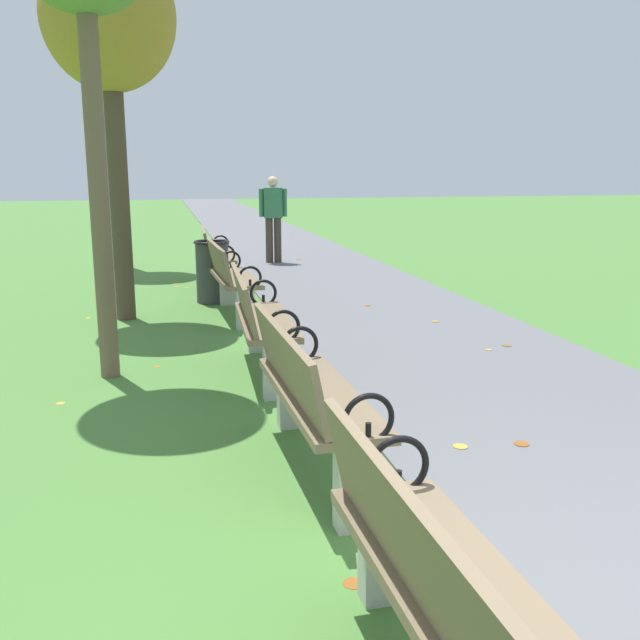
{
  "coord_description": "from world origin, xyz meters",
  "views": [
    {
      "loc": [
        -1.33,
        -1.67,
        1.8
      ],
      "look_at": [
        -0.05,
        3.91,
        0.55
      ],
      "focal_mm": 39.34,
      "sensor_mm": 36.0,
      "label": 1
    }
  ],
  "objects_px": {
    "park_bench_2": "(310,394)",
    "tree_3": "(109,24)",
    "pedestrian_walking": "(273,215)",
    "park_bench_1": "(450,600)",
    "trash_bin": "(212,271)",
    "park_bench_4": "(231,277)",
    "tree_4": "(107,9)",
    "park_bench_3": "(260,320)",
    "park_bench_5": "(216,255)"
  },
  "relations": [
    {
      "from": "park_bench_1",
      "to": "tree_4",
      "type": "xyz_separation_m",
      "value": [
        -1.52,
        11.56,
        3.98
      ]
    },
    {
      "from": "tree_4",
      "to": "trash_bin",
      "type": "xyz_separation_m",
      "value": [
        1.37,
        -3.86,
        -4.04
      ]
    },
    {
      "from": "park_bench_2",
      "to": "park_bench_3",
      "type": "bearing_deg",
      "value": 90.0
    },
    {
      "from": "park_bench_5",
      "to": "pedestrian_walking",
      "type": "xyz_separation_m",
      "value": [
        1.29,
        2.48,
        0.44
      ]
    },
    {
      "from": "park_bench_5",
      "to": "trash_bin",
      "type": "distance_m",
      "value": 1.25
    },
    {
      "from": "tree_3",
      "to": "pedestrian_walking",
      "type": "distance_m",
      "value": 5.79
    },
    {
      "from": "park_bench_1",
      "to": "trash_bin",
      "type": "height_order",
      "value": "park_bench_1"
    },
    {
      "from": "park_bench_1",
      "to": "park_bench_3",
      "type": "xyz_separation_m",
      "value": [
        0.0,
        4.2,
        0.0
      ]
    },
    {
      "from": "park_bench_1",
      "to": "pedestrian_walking",
      "type": "height_order",
      "value": "pedestrian_walking"
    },
    {
      "from": "tree_3",
      "to": "park_bench_1",
      "type": "bearing_deg",
      "value": -79.55
    },
    {
      "from": "park_bench_2",
      "to": "park_bench_3",
      "type": "xyz_separation_m",
      "value": [
        0.0,
        2.12,
        0.0
      ]
    },
    {
      "from": "pedestrian_walking",
      "to": "trash_bin",
      "type": "distance_m",
      "value": 4.02
    },
    {
      "from": "tree_3",
      "to": "park_bench_2",
      "type": "bearing_deg",
      "value": -75.16
    },
    {
      "from": "park_bench_3",
      "to": "park_bench_4",
      "type": "height_order",
      "value": "same"
    },
    {
      "from": "park_bench_4",
      "to": "tree_4",
      "type": "bearing_deg",
      "value": 107.36
    },
    {
      "from": "park_bench_1",
      "to": "park_bench_5",
      "type": "xyz_separation_m",
      "value": [
        0.0,
        8.94,
        0.0
      ]
    },
    {
      "from": "tree_4",
      "to": "park_bench_5",
      "type": "bearing_deg",
      "value": -59.9
    },
    {
      "from": "park_bench_1",
      "to": "park_bench_3",
      "type": "relative_size",
      "value": 0.99
    },
    {
      "from": "park_bench_5",
      "to": "trash_bin",
      "type": "xyz_separation_m",
      "value": [
        -0.15,
        -1.24,
        -0.06
      ]
    },
    {
      "from": "park_bench_3",
      "to": "tree_4",
      "type": "relative_size",
      "value": 0.3
    },
    {
      "from": "park_bench_1",
      "to": "park_bench_4",
      "type": "distance_m",
      "value": 6.7
    },
    {
      "from": "park_bench_3",
      "to": "park_bench_5",
      "type": "bearing_deg",
      "value": 90.0
    },
    {
      "from": "park_bench_5",
      "to": "tree_4",
      "type": "distance_m",
      "value": 5.0
    },
    {
      "from": "park_bench_3",
      "to": "trash_bin",
      "type": "distance_m",
      "value": 3.51
    },
    {
      "from": "park_bench_2",
      "to": "pedestrian_walking",
      "type": "height_order",
      "value": "pedestrian_walking"
    },
    {
      "from": "tree_3",
      "to": "pedestrian_walking",
      "type": "relative_size",
      "value": 2.63
    },
    {
      "from": "tree_4",
      "to": "trash_bin",
      "type": "distance_m",
      "value": 5.75
    },
    {
      "from": "tree_4",
      "to": "park_bench_1",
      "type": "bearing_deg",
      "value": -82.51
    },
    {
      "from": "pedestrian_walking",
      "to": "trash_bin",
      "type": "height_order",
      "value": "pedestrian_walking"
    },
    {
      "from": "park_bench_4",
      "to": "pedestrian_walking",
      "type": "height_order",
      "value": "pedestrian_walking"
    },
    {
      "from": "park_bench_1",
      "to": "park_bench_3",
      "type": "bearing_deg",
      "value": 90.0
    },
    {
      "from": "park_bench_2",
      "to": "tree_3",
      "type": "height_order",
      "value": "tree_3"
    },
    {
      "from": "park_bench_1",
      "to": "park_bench_5",
      "type": "height_order",
      "value": "same"
    },
    {
      "from": "tree_3",
      "to": "trash_bin",
      "type": "xyz_separation_m",
      "value": [
        1.11,
        0.86,
        -2.94
      ]
    },
    {
      "from": "park_bench_3",
      "to": "tree_3",
      "type": "relative_size",
      "value": 0.38
    },
    {
      "from": "park_bench_2",
      "to": "trash_bin",
      "type": "height_order",
      "value": "park_bench_2"
    },
    {
      "from": "pedestrian_walking",
      "to": "park_bench_3",
      "type": "bearing_deg",
      "value": -100.14
    },
    {
      "from": "pedestrian_walking",
      "to": "trash_bin",
      "type": "bearing_deg",
      "value": -111.13
    },
    {
      "from": "park_bench_1",
      "to": "park_bench_4",
      "type": "bearing_deg",
      "value": 90.0
    },
    {
      "from": "park_bench_1",
      "to": "pedestrian_walking",
      "type": "relative_size",
      "value": 0.99
    },
    {
      "from": "park_bench_2",
      "to": "park_bench_4",
      "type": "relative_size",
      "value": 1.0
    },
    {
      "from": "park_bench_3",
      "to": "park_bench_4",
      "type": "bearing_deg",
      "value": 90.0
    },
    {
      "from": "tree_4",
      "to": "pedestrian_walking",
      "type": "bearing_deg",
      "value": -2.87
    },
    {
      "from": "park_bench_3",
      "to": "park_bench_5",
      "type": "height_order",
      "value": "same"
    },
    {
      "from": "park_bench_5",
      "to": "tree_3",
      "type": "height_order",
      "value": "tree_3"
    },
    {
      "from": "park_bench_1",
      "to": "trash_bin",
      "type": "relative_size",
      "value": 1.92
    },
    {
      "from": "park_bench_4",
      "to": "tree_3",
      "type": "relative_size",
      "value": 0.38
    },
    {
      "from": "park_bench_3",
      "to": "park_bench_1",
      "type": "bearing_deg",
      "value": -90.0
    },
    {
      "from": "park_bench_2",
      "to": "tree_3",
      "type": "relative_size",
      "value": 0.38
    },
    {
      "from": "tree_3",
      "to": "pedestrian_walking",
      "type": "bearing_deg",
      "value": 60.89
    }
  ]
}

